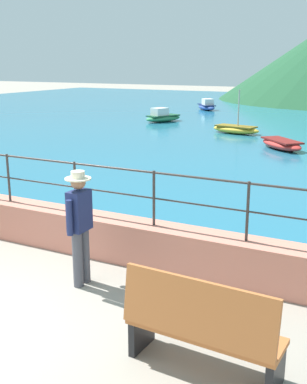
{
  "coord_description": "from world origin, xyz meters",
  "views": [
    {
      "loc": [
        4.92,
        -3.38,
        3.26
      ],
      "look_at": [
        1.27,
        3.7,
        1.1
      ],
      "focal_mm": 45.23,
      "sensor_mm": 36.0,
      "label": 1
    }
  ],
  "objects": [
    {
      "name": "bench_far",
      "position": [
        3.28,
        0.88,
        0.56
      ],
      "size": [
        1.72,
        0.63,
        1.13
      ],
      "color": "#B76633",
      "rests_on": "ground"
    },
    {
      "name": "boat_1",
      "position": [
        -1.85,
        17.99,
        0.26
      ],
      "size": [
        2.43,
        1.34,
        2.0
      ],
      "color": "gold",
      "rests_on": "lake_water"
    },
    {
      "name": "promenade_wall",
      "position": [
        0.0,
        3.2,
        0.35
      ],
      "size": [
        20.0,
        0.56,
        0.7
      ],
      "primitive_type": "cube",
      "color": "tan",
      "rests_on": "ground"
    },
    {
      "name": "railing",
      "position": [
        0.0,
        3.2,
        1.31
      ],
      "size": [
        18.44,
        0.04,
        0.9
      ],
      "color": "#383330",
      "rests_on": "promenade_wall"
    },
    {
      "name": "boat_4",
      "position": [
        0.95,
        14.85,
        0.26
      ],
      "size": [
        2.24,
        2.28,
        0.36
      ],
      "color": "red",
      "rests_on": "lake_water"
    },
    {
      "name": "boat_2",
      "position": [
        -7.1,
        27.86,
        0.33
      ],
      "size": [
        2.13,
        2.36,
        0.76
      ],
      "color": "#2D4C9E",
      "rests_on": "lake_water"
    },
    {
      "name": "person_walking",
      "position": [
        0.88,
        2.09,
        0.98
      ],
      "size": [
        0.38,
        0.57,
        1.75
      ],
      "color": "#4C4C56",
      "rests_on": "ground"
    },
    {
      "name": "boat_3",
      "position": [
        -6.82,
        20.48,
        0.33
      ],
      "size": [
        1.75,
        2.47,
        0.76
      ],
      "color": "#338C59",
      "rests_on": "lake_water"
    }
  ]
}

